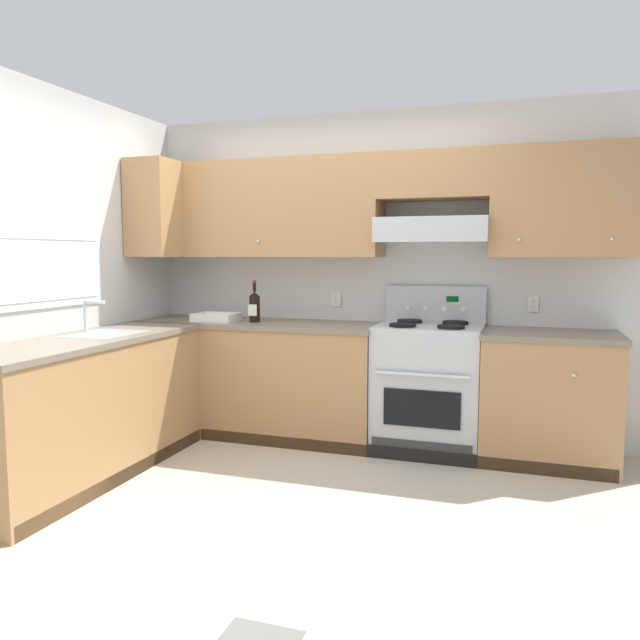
% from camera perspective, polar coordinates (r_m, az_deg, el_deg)
% --- Properties ---
extents(ground_plane, '(7.04, 7.04, 0.00)m').
position_cam_1_polar(ground_plane, '(3.83, -5.24, -16.06)').
color(ground_plane, '#B2AA99').
extents(wall_back, '(4.68, 0.57, 2.55)m').
position_cam_1_polar(wall_back, '(4.89, 6.24, 6.46)').
color(wall_back, silver).
rests_on(wall_back, ground_plane).
extents(wall_left, '(0.47, 4.00, 2.55)m').
position_cam_1_polar(wall_left, '(4.61, -22.70, 4.37)').
color(wall_left, silver).
rests_on(wall_left, ground_plane).
extents(counter_back_run, '(3.60, 0.65, 0.91)m').
position_cam_1_polar(counter_back_run, '(4.78, 2.05, -5.91)').
color(counter_back_run, '#A87A4C').
rests_on(counter_back_run, ground_plane).
extents(counter_left_run, '(0.63, 1.91, 1.13)m').
position_cam_1_polar(counter_left_run, '(4.32, -20.70, -7.46)').
color(counter_left_run, '#A87A4C').
rests_on(counter_left_run, ground_plane).
extents(stove, '(0.76, 0.62, 1.20)m').
position_cam_1_polar(stove, '(4.65, 9.91, -6.00)').
color(stove, '#B7BABC').
rests_on(stove, ground_plane).
extents(wine_bottle, '(0.08, 0.09, 0.33)m').
position_cam_1_polar(wine_bottle, '(4.91, -6.02, 1.29)').
color(wine_bottle, black).
rests_on(wine_bottle, counter_back_run).
extents(bowl, '(0.34, 0.24, 0.06)m').
position_cam_1_polar(bowl, '(5.03, -9.51, 0.14)').
color(bowl, white).
rests_on(bowl, counter_back_run).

